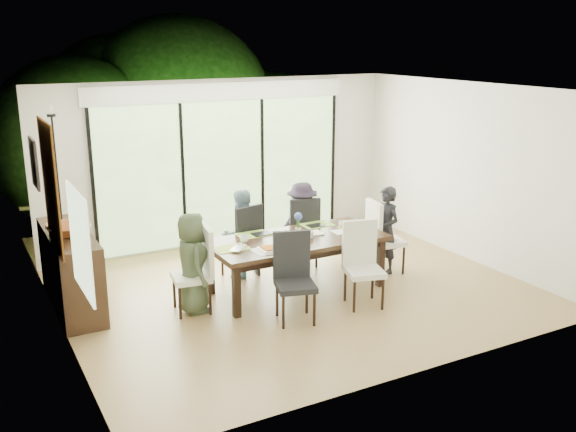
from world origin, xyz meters
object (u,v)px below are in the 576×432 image
chair_right_end (387,236)px  chair_far_left (240,240)px  chair_left_end (191,270)px  person_far_left (241,234)px  vase (298,232)px  person_far_right (302,224)px  person_right_end (386,230)px  cup_c (343,224)px  chair_near_left (295,279)px  chair_near_right (364,265)px  chair_far_right (301,230)px  cup_b (310,235)px  laptop (242,249)px  sideboard (71,270)px  table_top (297,240)px  person_left_end (192,263)px  cup_a (244,239)px  bowl (68,229)px

chair_right_end → chair_far_left: size_ratio=1.00×
chair_left_end → person_far_left: size_ratio=0.85×
vase → person_far_right: bearing=57.3°
chair_far_left → person_right_end: bearing=142.8°
person_right_end → cup_c: (-0.68, 0.10, 0.15)m
chair_near_left → chair_near_right: bearing=16.1°
person_far_left → chair_far_right: bearing=167.2°
chair_left_end → chair_near_left: same height
chair_far_left → chair_left_end: bearing=25.6°
person_right_end → cup_b: size_ratio=12.90×
person_far_right → laptop: bearing=42.3°
cup_c → sideboard: bearing=168.2°
person_right_end → person_far_left: same height
chair_near_right → laptop: bearing=165.9°
table_top → person_far_right: bearing=56.5°
chair_near_left → sideboard: bearing=159.2°
person_left_end → cup_a: person_left_end is taller
chair_right_end → vase: size_ratio=9.17×
chair_right_end → cup_a: (-2.20, 0.15, 0.25)m
person_far_left → cup_a: bearing=55.9°
chair_left_end → person_far_left: (1.05, 0.83, 0.09)m
person_far_right → vase: (-0.50, -0.78, 0.16)m
person_far_left → cup_b: size_ratio=12.90×
person_left_end → person_right_end: (2.96, 0.00, 0.00)m
chair_far_left → vase: (0.50, -0.80, 0.26)m
table_top → chair_near_left: (-0.50, -0.87, -0.17)m
cup_a → laptop: bearing=-121.0°
chair_near_left → person_far_right: 2.00m
chair_left_end → cup_b: 1.67m
chair_far_right → person_left_end: bearing=37.5°
table_top → chair_right_end: size_ratio=2.18×
table_top → chair_far_left: 0.98m
chair_right_end → table_top: bearing=99.5°
vase → table_top: bearing=-135.0°
laptop → vase: bearing=-38.3°
chair_right_end → laptop: chair_right_end is taller
chair_right_end → chair_near_left: same height
table_top → person_far_right: 1.00m
table_top → chair_near_left: bearing=-119.9°
cup_a → chair_left_end: bearing=-169.4°
person_far_left → cup_a: (-0.25, -0.68, 0.15)m
chair_far_left → bowl: bowl is taller
chair_near_right → cup_b: (-0.35, 0.77, 0.24)m
table_top → sideboard: (-2.79, 0.85, -0.21)m
table_top → chair_right_end: bearing=-0.0°
person_left_end → bowl: 1.56m
person_far_right → cup_b: (-0.40, -0.93, 0.15)m
person_right_end → person_left_end: bearing=-93.8°
laptop → person_far_right: bearing=-14.2°
chair_near_right → person_far_left: size_ratio=0.85×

